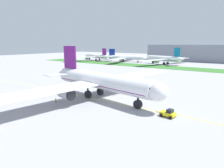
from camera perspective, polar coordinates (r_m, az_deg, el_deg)
ground_plane at (r=71.97m, az=-1.37°, el=-4.03°), size 600.00×600.00×0.00m
apron_taxi_line at (r=69.54m, az=-2.95°, el=-4.59°), size 280.00×0.36×0.01m
grass_median_strip at (r=166.18m, az=20.69°, el=4.11°), size 320.00×24.00×0.10m
airliner_foreground at (r=70.95m, az=-3.73°, el=0.87°), size 53.21×84.51×18.27m
pushback_tug at (r=55.70m, az=15.75°, el=-8.06°), size 5.79×3.13×2.24m
ground_crew_wingwalker_port at (r=68.54m, az=-15.75°, el=-4.41°), size 0.56×0.27×1.61m
parked_airliner_far_left at (r=233.90m, az=-4.44°, el=7.90°), size 46.74×76.97×14.06m
parked_airliner_far_centre at (r=215.35m, az=3.63°, el=7.57°), size 43.34×70.12×13.61m
parked_airliner_far_right at (r=193.03m, az=14.69°, el=6.99°), size 41.12×64.92×15.86m
terminal_building at (r=236.94m, az=22.63°, el=8.14°), size 103.32×20.00×18.00m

